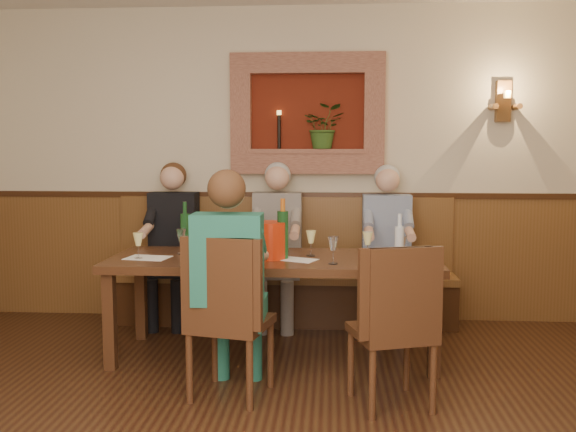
{
  "coord_description": "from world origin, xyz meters",
  "views": [
    {
      "loc": [
        0.42,
        -2.79,
        1.56
      ],
      "look_at": [
        0.1,
        1.9,
        1.05
      ],
      "focal_mm": 40.0,
      "sensor_mm": 36.0,
      "label": 1
    }
  ],
  "objects_px": {
    "chair_near_right": "(392,359)",
    "wine_bottle_green_a": "(283,234)",
    "dining_table": "(274,267)",
    "person_bench_left": "(172,258)",
    "spittoon_bucket": "(270,240)",
    "water_bottle": "(399,244)",
    "bench": "(284,286)",
    "wine_bottle_green_b": "(185,232)",
    "chair_near_left": "(230,350)",
    "person_bench_right": "(387,261)",
    "person_chair_front": "(230,303)",
    "person_bench_mid": "(277,259)"
  },
  "relations": [
    {
      "from": "chair_near_right",
      "to": "person_bench_left",
      "type": "bearing_deg",
      "value": 118.55
    },
    {
      "from": "bench",
      "to": "chair_near_right",
      "type": "xyz_separation_m",
      "value": [
        0.79,
        -1.82,
        -0.04
      ]
    },
    {
      "from": "person_bench_mid",
      "to": "wine_bottle_green_b",
      "type": "height_order",
      "value": "person_bench_mid"
    },
    {
      "from": "bench",
      "to": "chair_near_left",
      "type": "height_order",
      "value": "bench"
    },
    {
      "from": "person_bench_left",
      "to": "person_chair_front",
      "type": "xyz_separation_m",
      "value": [
        0.77,
        -1.61,
        0.0
      ]
    },
    {
      "from": "dining_table",
      "to": "wine_bottle_green_b",
      "type": "xyz_separation_m",
      "value": [
        -0.7,
        0.18,
        0.23
      ]
    },
    {
      "from": "wine_bottle_green_b",
      "to": "water_bottle",
      "type": "height_order",
      "value": "wine_bottle_green_b"
    },
    {
      "from": "chair_near_left",
      "to": "wine_bottle_green_a",
      "type": "bearing_deg",
      "value": 82.14
    },
    {
      "from": "chair_near_left",
      "to": "wine_bottle_green_b",
      "type": "xyz_separation_m",
      "value": [
        -0.49,
        0.97,
        0.61
      ]
    },
    {
      "from": "chair_near_left",
      "to": "person_bench_right",
      "type": "distance_m",
      "value": 1.99
    },
    {
      "from": "person_bench_mid",
      "to": "person_bench_right",
      "type": "distance_m",
      "value": 0.95
    },
    {
      "from": "bench",
      "to": "spittoon_bucket",
      "type": "height_order",
      "value": "bench"
    },
    {
      "from": "person_bench_mid",
      "to": "wine_bottle_green_b",
      "type": "distance_m",
      "value": 0.98
    },
    {
      "from": "water_bottle",
      "to": "chair_near_right",
      "type": "bearing_deg",
      "value": -98.56
    },
    {
      "from": "dining_table",
      "to": "person_bench_left",
      "type": "distance_m",
      "value": 1.29
    },
    {
      "from": "bench",
      "to": "spittoon_bucket",
      "type": "relative_size",
      "value": 11.18
    },
    {
      "from": "dining_table",
      "to": "bench",
      "type": "height_order",
      "value": "bench"
    },
    {
      "from": "person_bench_mid",
      "to": "person_bench_right",
      "type": "relative_size",
      "value": 1.01
    },
    {
      "from": "wine_bottle_green_a",
      "to": "chair_near_right",
      "type": "bearing_deg",
      "value": -48.53
    },
    {
      "from": "dining_table",
      "to": "person_bench_left",
      "type": "bearing_deg",
      "value": 139.37
    },
    {
      "from": "spittoon_bucket",
      "to": "wine_bottle_green_b",
      "type": "xyz_separation_m",
      "value": [
        -0.68,
        0.24,
        0.03
      ]
    },
    {
      "from": "bench",
      "to": "wine_bottle_green_a",
      "type": "height_order",
      "value": "wine_bottle_green_a"
    },
    {
      "from": "person_bench_mid",
      "to": "person_chair_front",
      "type": "bearing_deg",
      "value": -95.35
    },
    {
      "from": "person_bench_right",
      "to": "person_chair_front",
      "type": "relative_size",
      "value": 0.99
    },
    {
      "from": "chair_near_left",
      "to": "chair_near_right",
      "type": "distance_m",
      "value": 1.0
    },
    {
      "from": "chair_near_right",
      "to": "spittoon_bucket",
      "type": "height_order",
      "value": "spittoon_bucket"
    },
    {
      "from": "person_bench_right",
      "to": "wine_bottle_green_b",
      "type": "bearing_deg",
      "value": -157.55
    },
    {
      "from": "chair_near_left",
      "to": "person_bench_left",
      "type": "height_order",
      "value": "person_bench_left"
    },
    {
      "from": "person_bench_right",
      "to": "chair_near_left",
      "type": "bearing_deg",
      "value": -124.16
    },
    {
      "from": "wine_bottle_green_a",
      "to": "person_bench_mid",
      "type": "bearing_deg",
      "value": 97.68
    },
    {
      "from": "person_bench_mid",
      "to": "wine_bottle_green_a",
      "type": "height_order",
      "value": "person_bench_mid"
    },
    {
      "from": "person_bench_mid",
      "to": "person_bench_right",
      "type": "bearing_deg",
      "value": 0.04
    },
    {
      "from": "chair_near_left",
      "to": "person_chair_front",
      "type": "height_order",
      "value": "person_chair_front"
    },
    {
      "from": "wine_bottle_green_b",
      "to": "person_bench_mid",
      "type": "bearing_deg",
      "value": 45.46
    },
    {
      "from": "bench",
      "to": "person_chair_front",
      "type": "distance_m",
      "value": 1.75
    },
    {
      "from": "chair_near_right",
      "to": "wine_bottle_green_a",
      "type": "bearing_deg",
      "value": 114.15
    },
    {
      "from": "wine_bottle_green_a",
      "to": "water_bottle",
      "type": "bearing_deg",
      "value": -10.09
    },
    {
      "from": "person_bench_left",
      "to": "wine_bottle_green_a",
      "type": "xyz_separation_m",
      "value": [
        1.05,
        -0.9,
        0.35
      ]
    },
    {
      "from": "dining_table",
      "to": "wine_bottle_green_b",
      "type": "height_order",
      "value": "wine_bottle_green_b"
    },
    {
      "from": "wine_bottle_green_b",
      "to": "water_bottle",
      "type": "xyz_separation_m",
      "value": [
        1.59,
        -0.38,
        -0.02
      ]
    },
    {
      "from": "dining_table",
      "to": "chair_near_left",
      "type": "bearing_deg",
      "value": -104.66
    },
    {
      "from": "dining_table",
      "to": "wine_bottle_green_b",
      "type": "relative_size",
      "value": 6.16
    },
    {
      "from": "dining_table",
      "to": "person_bench_left",
      "type": "height_order",
      "value": "person_bench_left"
    },
    {
      "from": "dining_table",
      "to": "person_bench_right",
      "type": "height_order",
      "value": "person_bench_right"
    },
    {
      "from": "person_bench_mid",
      "to": "spittoon_bucket",
      "type": "xyz_separation_m",
      "value": [
        0.03,
        -0.9,
        0.29
      ]
    },
    {
      "from": "chair_near_right",
      "to": "water_bottle",
      "type": "bearing_deg",
      "value": 64.12
    },
    {
      "from": "wine_bottle_green_b",
      "to": "dining_table",
      "type": "bearing_deg",
      "value": -14.13
    },
    {
      "from": "bench",
      "to": "person_bench_left",
      "type": "bearing_deg",
      "value": -173.82
    },
    {
      "from": "person_bench_left",
      "to": "spittoon_bucket",
      "type": "distance_m",
      "value": 1.34
    },
    {
      "from": "wine_bottle_green_b",
      "to": "bench",
      "type": "bearing_deg",
      "value": 47.54
    }
  ]
}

